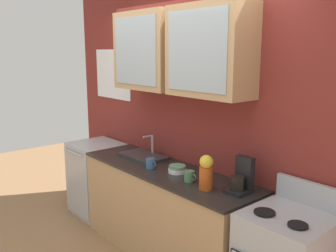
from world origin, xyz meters
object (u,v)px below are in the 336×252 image
Objects in this scene: cup_near_sink at (151,163)px; coffee_maker at (241,179)px; bowl_stack at (177,169)px; vase at (206,172)px; sink_faucet at (143,156)px; cup_near_bowls at (190,176)px; dishwasher at (97,178)px.

coffee_maker reaches higher than cup_near_sink.
bowl_stack is 0.58× the size of vase.
cup_near_sink is at bearing -179.42° from vase.
sink_faucet is 0.39m from cup_near_sink.
coffee_maker is (0.69, 0.07, 0.07)m from bowl_stack.
cup_near_sink is 0.43× the size of coffee_maker.
sink_faucet is 4.14× the size of cup_near_bowls.
vase is 2.04m from dishwasher.
cup_near_bowls is (0.25, -0.08, 0.01)m from bowl_stack.
dishwasher is at bearing -177.49° from coffee_maker.
cup_near_sink is at bearing -176.48° from cup_near_bowls.
bowl_stack is 1.55m from dishwasher.
coffee_maker is (0.23, 0.17, -0.04)m from vase.
cup_near_bowls is 1.80m from dishwasher.
vase is (0.47, -0.10, 0.11)m from bowl_stack.
vase is at bearing -12.51° from bowl_stack.
vase is 2.30× the size of cup_near_sink.
dishwasher is (-1.73, 0.05, -0.50)m from cup_near_bowls.
sink_faucet is 0.87m from cup_near_bowls.
dishwasher is at bearing -174.38° from sink_faucet.
cup_near_sink is (-0.26, -0.11, 0.01)m from bowl_stack.
sink_faucet reaches higher than cup_near_sink.
dishwasher is at bearing 178.28° from cup_near_bowls.
cup_near_sink is 0.14× the size of dishwasher.
sink_faucet is 4.14× the size of cup_near_sink.
coffee_maker is at bearing 5.55° from bowl_stack.
sink_faucet is 3.09× the size of bowl_stack.
coffee_maker reaches higher than cup_near_bowls.
vase is 0.24m from cup_near_bowls.
bowl_stack is 0.28m from cup_near_sink.
cup_near_sink is (-0.73, -0.01, -0.10)m from vase.
dishwasher is at bearing 177.77° from vase.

